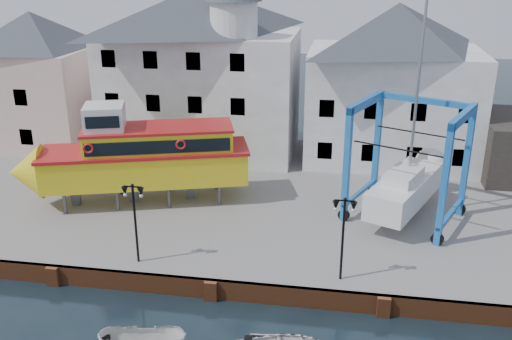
# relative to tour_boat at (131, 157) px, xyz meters

# --- Properties ---
(ground) EXTENTS (140.00, 140.00, 0.00)m
(ground) POSITION_rel_tour_boat_xyz_m (6.82, -8.18, -3.91)
(ground) COLOR #18252C
(ground) RESTS_ON ground
(hardstanding) EXTENTS (44.00, 22.00, 1.00)m
(hardstanding) POSITION_rel_tour_boat_xyz_m (6.82, 2.82, -3.41)
(hardstanding) COLOR slate
(hardstanding) RESTS_ON ground
(quay_wall) EXTENTS (44.00, 0.47, 1.00)m
(quay_wall) POSITION_rel_tour_boat_xyz_m (6.82, -8.08, -3.41)
(quay_wall) COLOR brown
(quay_wall) RESTS_ON ground
(building_pink) EXTENTS (8.00, 7.00, 10.30)m
(building_pink) POSITION_rel_tour_boat_xyz_m (-11.18, 9.81, 2.24)
(building_pink) COLOR beige
(building_pink) RESTS_ON hardstanding
(building_white_main) EXTENTS (14.00, 8.30, 14.00)m
(building_white_main) POSITION_rel_tour_boat_xyz_m (1.95, 10.21, 3.43)
(building_white_main) COLOR silver
(building_white_main) RESTS_ON hardstanding
(building_white_right) EXTENTS (12.00, 8.00, 11.20)m
(building_white_right) POSITION_rel_tour_boat_xyz_m (15.82, 10.81, 2.69)
(building_white_right) COLOR silver
(building_white_right) RESTS_ON hardstanding
(lamp_post_left) EXTENTS (1.12, 0.32, 4.20)m
(lamp_post_left) POSITION_rel_tour_boat_xyz_m (2.82, -6.98, 0.26)
(lamp_post_left) COLOR black
(lamp_post_left) RESTS_ON hardstanding
(lamp_post_right) EXTENTS (1.12, 0.32, 4.20)m
(lamp_post_right) POSITION_rel_tour_boat_xyz_m (12.82, -6.98, 0.26)
(lamp_post_right) COLOR black
(lamp_post_right) RESTS_ON hardstanding
(tour_boat) EXTENTS (14.53, 7.38, 6.17)m
(tour_boat) POSITION_rel_tour_boat_xyz_m (0.00, 0.00, 0.00)
(tour_boat) COLOR #59595E
(tour_boat) RESTS_ON hardstanding
(travel_lift) EXTENTS (7.41, 8.72, 12.95)m
(travel_lift) POSITION_rel_tour_boat_xyz_m (16.51, 1.04, -0.75)
(travel_lift) COLOR #123F9D
(travel_lift) RESTS_ON hardstanding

